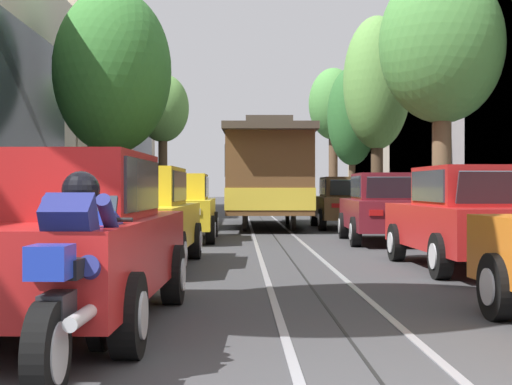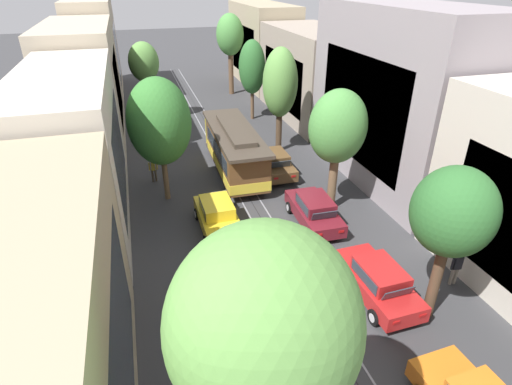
{
  "view_description": "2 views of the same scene",
  "coord_description": "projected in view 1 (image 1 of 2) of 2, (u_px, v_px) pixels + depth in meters",
  "views": [
    {
      "loc": [
        -0.92,
        -3.94,
        1.26
      ],
      "look_at": [
        -0.36,
        20.85,
        1.1
      ],
      "focal_mm": 54.63,
      "sensor_mm": 36.0,
      "label": 1
    },
    {
      "loc": [
        -5.63,
        -2.99,
        11.74
      ],
      "look_at": [
        0.0,
        15.98,
        1.08
      ],
      "focal_mm": 28.88,
      "sensor_mm": 36.0,
      "label": 2
    }
  ],
  "objects": [
    {
      "name": "cable_car_trolley",
      "position": [
        268.0,
        175.0,
        24.5
      ],
      "size": [
        2.75,
        9.16,
        3.28
      ],
      "color": "brown",
      "rests_on": "ground"
    },
    {
      "name": "pedestrian_on_right_pavement",
      "position": [
        107.0,
        199.0,
        25.04
      ],
      "size": [
        0.55,
        0.38,
        1.6
      ],
      "color": "#4C4233",
      "rests_on": "ground"
    },
    {
      "name": "parked_car_brown_fourth_right",
      "position": [
        346.0,
        202.0,
        24.05
      ],
      "size": [
        2.03,
        4.37,
        1.58
      ],
      "color": "brown",
      "rests_on": "ground"
    },
    {
      "name": "ground_plane",
      "position": [
        267.0,
        227.0,
        25.09
      ],
      "size": [
        160.0,
        160.0,
        0.0
      ],
      "primitive_type": "plane",
      "color": "#38383A"
    },
    {
      "name": "parked_car_red_second_right",
      "position": [
        473.0,
        217.0,
        11.95
      ],
      "size": [
        2.07,
        4.39,
        1.58
      ],
      "color": "red",
      "rests_on": "ground"
    },
    {
      "name": "street_tree_kerb_right_far",
      "position": [
        333.0,
        106.0,
        44.45
      ],
      "size": [
        2.8,
        2.77,
        8.1
      ],
      "color": "brown",
      "rests_on": "ground"
    },
    {
      "name": "street_tree_kerb_right_fourth",
      "position": [
        352.0,
        117.0,
        35.57
      ],
      "size": [
        2.28,
        2.26,
        6.79
      ],
      "color": "brown",
      "rests_on": "ground"
    },
    {
      "name": "parked_car_yellow_mid_left",
      "position": [
        175.0,
        207.0,
        18.51
      ],
      "size": [
        2.01,
        4.37,
        1.58
      ],
      "color": "gold",
      "rests_on": "ground"
    },
    {
      "name": "street_tree_kerb_right_mid",
      "position": [
        377.0,
        85.0,
        27.74
      ],
      "size": [
        2.41,
        2.39,
        7.39
      ],
      "color": "#4C3826",
      "rests_on": "ground"
    },
    {
      "name": "parked_car_maroon_mid_right",
      "position": [
        388.0,
        208.0,
        17.76
      ],
      "size": [
        2.11,
        4.41,
        1.58
      ],
      "color": "maroon",
      "rests_on": "ground"
    },
    {
      "name": "building_facade_left",
      "position": [
        24.0,
        112.0,
        29.42
      ],
      "size": [
        4.76,
        52.52,
        9.43
      ],
      "color": "tan",
      "rests_on": "ground"
    },
    {
      "name": "parked_car_red_near_left",
      "position": [
        59.0,
        238.0,
        7.08
      ],
      "size": [
        2.11,
        4.41,
        1.58
      ],
      "color": "red",
      "rests_on": "ground"
    },
    {
      "name": "street_tree_kerb_left_second",
      "position": [
        112.0,
        71.0,
        22.55
      ],
      "size": [
        3.42,
        3.37,
        7.04
      ],
      "color": "brown",
      "rests_on": "ground"
    },
    {
      "name": "street_tree_kerb_left_mid",
      "position": [
        163.0,
        111.0,
        37.32
      ],
      "size": [
        2.51,
        2.11,
        6.72
      ],
      "color": "#4C3826",
      "rests_on": "ground"
    },
    {
      "name": "motorcycle_with_rider",
      "position": [
        77.0,
        279.0,
        5.19
      ],
      "size": [
        0.56,
        1.99,
        1.37
      ],
      "color": "black",
      "rests_on": "ground"
    },
    {
      "name": "parked_car_yellow_second_left",
      "position": [
        132.0,
        216.0,
        12.37
      ],
      "size": [
        2.1,
        4.41,
        1.58
      ],
      "color": "gold",
      "rests_on": "ground"
    },
    {
      "name": "street_tree_kerb_right_second",
      "position": [
        442.0,
        47.0,
        19.01
      ],
      "size": [
        3.07,
        2.6,
        6.71
      ],
      "color": "brown",
      "rests_on": "ground"
    },
    {
      "name": "trolley_track_rails",
      "position": [
        264.0,
        222.0,
        28.37
      ],
      "size": [
        1.14,
        60.82,
        0.01
      ],
      "color": "gray",
      "rests_on": "ground"
    }
  ]
}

